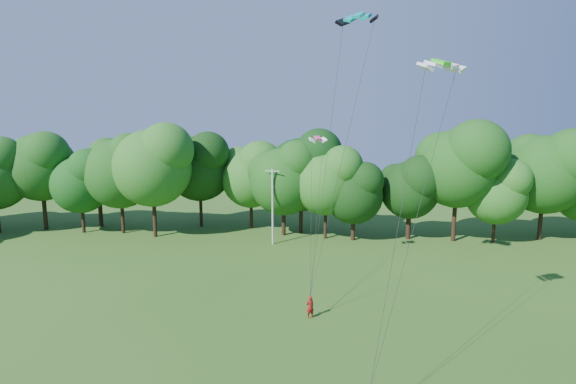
{
  "coord_description": "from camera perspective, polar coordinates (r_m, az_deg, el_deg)",
  "views": [
    {
      "loc": [
        2.31,
        -16.89,
        13.54
      ],
      "look_at": [
        0.14,
        13.0,
        8.78
      ],
      "focal_mm": 28.0,
      "sensor_mm": 36.0,
      "label": 1
    }
  ],
  "objects": [
    {
      "name": "utility_pole",
      "position": [
        49.27,
        -1.97,
        -1.78
      ],
      "size": [
        1.62,
        0.57,
        8.38
      ],
      "rotation": [
        0.0,
        0.0,
        -0.3
      ],
      "color": "#B5B6AC",
      "rests_on": "ground"
    },
    {
      "name": "kite_teal",
      "position": [
        33.1,
        8.94,
        21.3
      ],
      "size": [
        3.04,
        2.23,
        0.65
      ],
      "rotation": [
        0.0,
        0.0,
        -0.41
      ],
      "color": "#05A198",
      "rests_on": "ground"
    },
    {
      "name": "tree_back_center",
      "position": [
        53.69,
        1.68,
        3.97
      ],
      "size": [
        9.69,
        9.69,
        14.1
      ],
      "color": "black",
      "rests_on": "ground"
    },
    {
      "name": "kite_flyer_left",
      "position": [
        32.1,
        2.81,
        -14.36
      ],
      "size": [
        0.7,
        0.61,
        1.6
      ],
      "primitive_type": "imported",
      "rotation": [
        0.0,
        0.0,
        3.61
      ],
      "color": "maroon",
      "rests_on": "ground"
    },
    {
      "name": "tree_back_west",
      "position": [
        59.51,
        -24.9,
        1.7
      ],
      "size": [
        7.5,
        7.5,
        10.91
      ],
      "color": "#2F2013",
      "rests_on": "ground"
    },
    {
      "name": "kite_pink",
      "position": [
        39.21,
        3.79,
        6.87
      ],
      "size": [
        1.7,
        1.22,
        0.37
      ],
      "rotation": [
        0.0,
        0.0,
        0.35
      ],
      "color": "#E9407E",
      "rests_on": "ground"
    },
    {
      "name": "kite_green",
      "position": [
        25.47,
        18.85,
        15.37
      ],
      "size": [
        2.66,
        2.0,
        0.46
      ],
      "rotation": [
        0.0,
        0.0,
        0.43
      ],
      "color": "#33DB20",
      "rests_on": "ground"
    }
  ]
}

